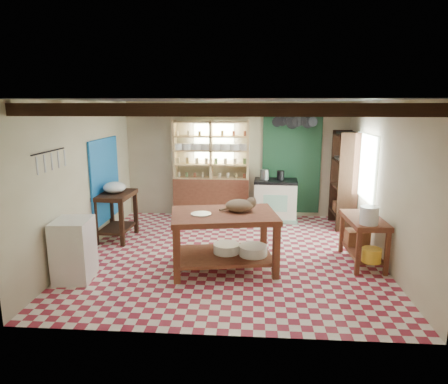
# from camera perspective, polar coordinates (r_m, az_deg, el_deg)

# --- Properties ---
(floor) EXTENTS (5.00, 5.00, 0.02)m
(floor) POSITION_cam_1_polar(r_m,az_deg,el_deg) (7.01, 0.76, -8.89)
(floor) COLOR maroon
(floor) RESTS_ON ground
(ceiling) EXTENTS (5.00, 5.00, 0.02)m
(ceiling) POSITION_cam_1_polar(r_m,az_deg,el_deg) (6.53, 0.83, 12.97)
(ceiling) COLOR #48484E
(ceiling) RESTS_ON wall_back
(wall_back) EXTENTS (5.00, 0.04, 2.60)m
(wall_back) POSITION_cam_1_polar(r_m,az_deg,el_deg) (9.11, 1.73, 4.64)
(wall_back) COLOR beige
(wall_back) RESTS_ON floor
(wall_front) EXTENTS (5.00, 0.04, 2.60)m
(wall_front) POSITION_cam_1_polar(r_m,az_deg,el_deg) (4.22, -1.22, -4.69)
(wall_front) COLOR beige
(wall_front) RESTS_ON floor
(wall_left) EXTENTS (0.04, 5.00, 2.60)m
(wall_left) POSITION_cam_1_polar(r_m,az_deg,el_deg) (7.23, -19.40, 1.86)
(wall_left) COLOR beige
(wall_left) RESTS_ON floor
(wall_right) EXTENTS (0.04, 5.00, 2.60)m
(wall_right) POSITION_cam_1_polar(r_m,az_deg,el_deg) (6.96, 21.80, 1.28)
(wall_right) COLOR beige
(wall_right) RESTS_ON floor
(ceiling_beams) EXTENTS (5.00, 3.80, 0.15)m
(ceiling_beams) POSITION_cam_1_polar(r_m,az_deg,el_deg) (6.53, 0.83, 11.92)
(ceiling_beams) COLOR black
(ceiling_beams) RESTS_ON ceiling
(blue_wall_patch) EXTENTS (0.04, 1.40, 1.60)m
(blue_wall_patch) POSITION_cam_1_polar(r_m,az_deg,el_deg) (8.08, -16.60, 1.66)
(blue_wall_patch) COLOR blue
(blue_wall_patch) RESTS_ON wall_left
(green_wall_patch) EXTENTS (1.30, 0.04, 2.30)m
(green_wall_patch) POSITION_cam_1_polar(r_m,az_deg,el_deg) (9.12, 9.61, 4.16)
(green_wall_patch) COLOR #1B452B
(green_wall_patch) RESTS_ON wall_back
(window_back) EXTENTS (0.90, 0.02, 0.80)m
(window_back) POSITION_cam_1_polar(r_m,az_deg,el_deg) (9.08, -1.44, 7.15)
(window_back) COLOR silver
(window_back) RESTS_ON wall_back
(window_right) EXTENTS (0.02, 1.30, 1.20)m
(window_right) POSITION_cam_1_polar(r_m,az_deg,el_deg) (7.89, 19.58, 3.42)
(window_right) COLOR silver
(window_right) RESTS_ON wall_right
(utensil_rail) EXTENTS (0.06, 0.90, 0.28)m
(utensil_rail) POSITION_cam_1_polar(r_m,az_deg,el_deg) (6.07, -23.67, 4.19)
(utensil_rail) COLOR black
(utensil_rail) RESTS_ON wall_left
(pot_rack) EXTENTS (0.86, 0.12, 0.36)m
(pot_rack) POSITION_cam_1_polar(r_m,az_deg,el_deg) (8.62, 10.10, 9.88)
(pot_rack) COLOR black
(pot_rack) RESTS_ON ceiling
(shelving_unit) EXTENTS (1.70, 0.34, 2.20)m
(shelving_unit) POSITION_cam_1_polar(r_m,az_deg,el_deg) (8.99, -1.84, 3.24)
(shelving_unit) COLOR tan
(shelving_unit) RESTS_ON floor
(tall_rack) EXTENTS (0.40, 0.86, 2.00)m
(tall_rack) POSITION_cam_1_polar(r_m,az_deg,el_deg) (8.67, 16.75, 1.69)
(tall_rack) COLOR black
(tall_rack) RESTS_ON floor
(work_table) EXTENTS (1.76, 1.33, 0.90)m
(work_table) POSITION_cam_1_polar(r_m,az_deg,el_deg) (6.27, -0.04, -7.01)
(work_table) COLOR brown
(work_table) RESTS_ON floor
(stove) EXTENTS (0.96, 0.68, 0.91)m
(stove) POSITION_cam_1_polar(r_m,az_deg,el_deg) (8.93, 7.33, -1.14)
(stove) COLOR silver
(stove) RESTS_ON floor
(prep_table) EXTENTS (0.65, 0.92, 0.91)m
(prep_table) POSITION_cam_1_polar(r_m,az_deg,el_deg) (7.89, -15.13, -3.33)
(prep_table) COLOR black
(prep_table) RESTS_ON floor
(white_cabinet) EXTENTS (0.56, 0.65, 0.91)m
(white_cabinet) POSITION_cam_1_polar(r_m,az_deg,el_deg) (6.31, -20.66, -7.71)
(white_cabinet) COLOR white
(white_cabinet) RESTS_ON floor
(right_counter) EXTENTS (0.58, 1.09, 0.77)m
(right_counter) POSITION_cam_1_polar(r_m,az_deg,el_deg) (6.88, 19.21, -6.55)
(right_counter) COLOR brown
(right_counter) RESTS_ON floor
(cat) EXTENTS (0.52, 0.46, 0.20)m
(cat) POSITION_cam_1_polar(r_m,az_deg,el_deg) (6.19, 2.22, -1.96)
(cat) COLOR #886D4F
(cat) RESTS_ON work_table
(steel_tray) EXTENTS (0.36, 0.36, 0.02)m
(steel_tray) POSITION_cam_1_polar(r_m,az_deg,el_deg) (6.06, -3.29, -3.15)
(steel_tray) COLOR #A6A7AE
(steel_tray) RESTS_ON work_table
(basin_large) EXTENTS (0.48, 0.48, 0.15)m
(basin_large) POSITION_cam_1_polar(r_m,az_deg,el_deg) (6.37, 0.37, -8.02)
(basin_large) COLOR white
(basin_large) RESTS_ON work_table
(basin_small) EXTENTS (0.51, 0.51, 0.15)m
(basin_small) POSITION_cam_1_polar(r_m,az_deg,el_deg) (6.29, 4.18, -8.31)
(basin_small) COLOR white
(basin_small) RESTS_ON work_table
(kettle_left) EXTENTS (0.20, 0.20, 0.22)m
(kettle_left) POSITION_cam_1_polar(r_m,az_deg,el_deg) (8.81, 5.81, 2.50)
(kettle_left) COLOR #A6A7AE
(kettle_left) RESTS_ON stove
(kettle_right) EXTENTS (0.17, 0.17, 0.20)m
(kettle_right) POSITION_cam_1_polar(r_m,az_deg,el_deg) (8.82, 8.08, 2.37)
(kettle_right) COLOR black
(kettle_right) RESTS_ON stove
(enamel_bowl) EXTENTS (0.44, 0.44, 0.21)m
(enamel_bowl) POSITION_cam_1_polar(r_m,az_deg,el_deg) (7.76, -15.36, 0.63)
(enamel_bowl) COLOR white
(enamel_bowl) RESTS_ON prep_table
(white_bucket) EXTENTS (0.28, 0.28, 0.27)m
(white_bucket) POSITION_cam_1_polar(r_m,az_deg,el_deg) (6.40, 20.03, -3.16)
(white_bucket) COLOR white
(white_bucket) RESTS_ON right_counter
(wicker_basket) EXTENTS (0.38, 0.31, 0.25)m
(wicker_basket) POSITION_cam_1_polar(r_m,az_deg,el_deg) (7.17, 18.48, -6.18)
(wicker_basket) COLOR #915B3A
(wicker_basket) RESTS_ON right_counter
(yellow_tub) EXTENTS (0.30, 0.30, 0.21)m
(yellow_tub) POSITION_cam_1_polar(r_m,az_deg,el_deg) (6.50, 20.33, -8.45)
(yellow_tub) COLOR gold
(yellow_tub) RESTS_ON right_counter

